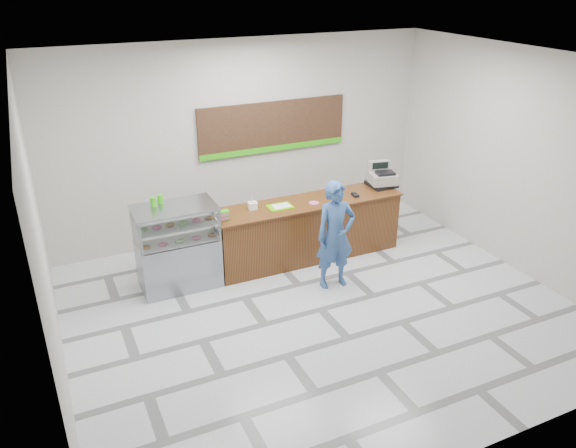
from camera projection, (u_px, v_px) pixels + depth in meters
name	position (u px, v px, depth m)	size (l,w,h in m)	color
floor	(321.00, 309.00, 8.18)	(7.00, 7.00, 0.00)	silver
back_wall	(244.00, 140.00, 9.92)	(7.00, 7.00, 0.00)	beige
ceiling	(328.00, 63.00, 6.72)	(7.00, 7.00, 0.00)	silver
sales_counter	(307.00, 230.00, 9.46)	(3.26, 0.76, 1.03)	brown
display_case	(178.00, 246.00, 8.54)	(1.22, 0.72, 1.33)	gray
menu_board	(273.00, 127.00, 10.02)	(2.80, 0.06, 0.90)	black
cash_register	(381.00, 177.00, 9.84)	(0.53, 0.55, 0.42)	black
card_terminal	(355.00, 195.00, 9.45)	(0.08, 0.16, 0.04)	black
serving_tray	(280.00, 207.00, 9.01)	(0.39, 0.28, 0.02)	#6AD300
napkin_box	(253.00, 206.00, 8.93)	(0.14, 0.14, 0.12)	white
straw_cup	(253.00, 205.00, 8.93)	(0.09, 0.09, 0.13)	silver
promo_box	(224.00, 215.00, 8.54)	(0.17, 0.11, 0.15)	#32B511
donut_decal	(314.00, 203.00, 9.18)	(0.17, 0.17, 0.00)	#DF5B95
green_cup_left	(153.00, 202.00, 8.26)	(0.09, 0.09, 0.14)	#32B511
green_cup_right	(160.00, 199.00, 8.37)	(0.08, 0.08, 0.13)	#32B511
customer	(335.00, 235.00, 8.48)	(0.62, 0.41, 1.71)	#32558C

